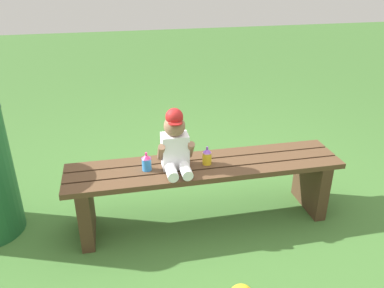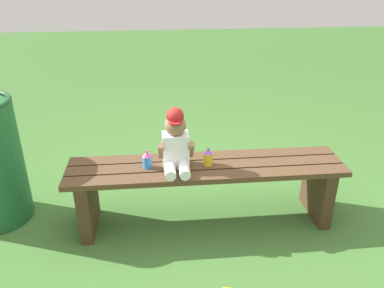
% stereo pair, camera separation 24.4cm
% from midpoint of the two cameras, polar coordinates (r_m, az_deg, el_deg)
% --- Properties ---
extents(ground_plane, '(16.00, 16.00, 0.00)m').
position_cam_midpoint_polar(ground_plane, '(2.83, -0.72, -10.96)').
color(ground_plane, '#3D6B2D').
extents(park_bench, '(1.83, 0.39, 0.45)m').
position_cam_midpoint_polar(park_bench, '(2.65, -0.75, -5.53)').
color(park_bench, '#513823').
rests_on(park_bench, ground_plane).
extents(child_figure, '(0.23, 0.27, 0.40)m').
position_cam_midpoint_polar(child_figure, '(2.47, -5.29, 0.03)').
color(child_figure, white).
rests_on(child_figure, park_bench).
extents(sippy_cup_left, '(0.06, 0.06, 0.12)m').
position_cam_midpoint_polar(sippy_cup_left, '(2.52, -9.43, -2.63)').
color(sippy_cup_left, '#338CE5').
rests_on(sippy_cup_left, park_bench).
extents(sippy_cup_right, '(0.06, 0.06, 0.12)m').
position_cam_midpoint_polar(sippy_cup_right, '(2.56, -0.53, -1.78)').
color(sippy_cup_right, yellow).
rests_on(sippy_cup_right, park_bench).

